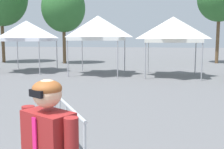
{
  "coord_description": "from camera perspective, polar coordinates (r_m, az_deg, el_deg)",
  "views": [
    {
      "loc": [
        1.44,
        -0.79,
        2.09
      ],
      "look_at": [
        0.26,
        5.18,
        1.3
      ],
      "focal_mm": 43.61,
      "sensor_mm": 36.0,
      "label": 1
    }
  ],
  "objects": [
    {
      "name": "canopy_tent_center",
      "position": [
        18.45,
        -17.5,
        8.69
      ],
      "size": [
        3.18,
        3.18,
        3.27
      ],
      "color": "#9E9EA3",
      "rests_on": "ground"
    },
    {
      "name": "canopy_tent_behind_left",
      "position": [
        16.23,
        -2.96,
        9.68
      ],
      "size": [
        2.99,
        2.99,
        3.46
      ],
      "color": "#9E9EA3",
      "rests_on": "ground"
    },
    {
      "name": "canopy_tent_far_right",
      "position": [
        15.68,
        12.69,
        9.16
      ],
      "size": [
        3.01,
        3.01,
        3.33
      ],
      "color": "#9E9EA3",
      "rests_on": "ground"
    },
    {
      "name": "tree_behind_tents_center",
      "position": [
        24.21,
        -10.14,
        13.53
      ],
      "size": [
        3.72,
        3.72,
        6.78
      ],
      "color": "brown",
      "rests_on": "ground"
    },
    {
      "name": "crowd_barrier_by_lift",
      "position": [
        4.55,
        -9.48,
        -9.81
      ],
      "size": [
        1.21,
        1.77,
        1.08
      ],
      "color": "#B7BABF",
      "rests_on": "ground"
    }
  ]
}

